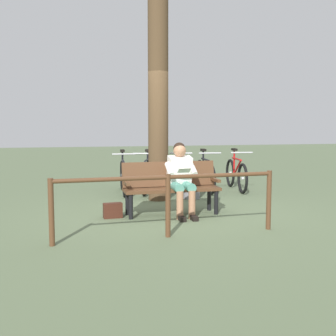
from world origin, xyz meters
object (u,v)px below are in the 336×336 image
bicycle_orange (147,176)px  tree_trunk (158,95)px  bicycle_silver (236,174)px  bicycle_purple (123,177)px  bicycle_green (205,175)px  handbag (113,210)px  litter_bin (191,180)px  person_reading (181,175)px  bicycle_red (182,175)px  bench (171,184)px

bicycle_orange → tree_trunk: bearing=19.4°
bicycle_silver → bicycle_purple: 2.55m
tree_trunk → bicycle_green: 2.25m
handbag → tree_trunk: bearing=-126.0°
litter_bin → person_reading: bearing=68.2°
bicycle_silver → bicycle_red: same height
litter_bin → bicycle_red: (-0.04, -0.93, -0.02)m
bicycle_green → bicycle_orange: same height
tree_trunk → bicycle_purple: (0.59, -0.95, -1.69)m
bicycle_green → bicycle_orange: 1.30m
bicycle_red → bicycle_purple: bearing=-73.1°
person_reading → bicycle_silver: person_reading is taller
bench → person_reading: bearing=128.2°
litter_bin → bicycle_purple: (1.27, -0.94, -0.02)m
bicycle_purple → person_reading: bearing=19.3°
bicycle_silver → bicycle_red: (1.24, -0.10, 0.00)m
bicycle_red → bicycle_orange: 0.78m
bicycle_green → bicycle_red: bearing=-99.0°
bicycle_orange → person_reading: bearing=19.2°
bench → bicycle_purple: bicycle_purple is taller
litter_bin → bicycle_purple: 1.58m
handbag → bicycle_silver: bearing=-143.0°
litter_bin → bicycle_silver: 1.53m
person_reading → tree_trunk: size_ratio=0.29×
bicycle_red → litter_bin: bearing=14.8°
litter_bin → bicycle_silver: bearing=-147.2°
bicycle_orange → bicycle_purple: size_ratio=0.97×
tree_trunk → bicycle_green: tree_trunk is taller
person_reading → handbag: person_reading is taller
bicycle_green → bicycle_red: size_ratio=1.04×
bicycle_green → handbag: bearing=-41.7°
bicycle_silver → bicycle_green: 0.74m
bench → bicycle_purple: (0.54, -2.25, -0.15)m
handbag → bicycle_silver: size_ratio=0.18×
tree_trunk → bicycle_red: (-0.72, -0.94, -1.69)m
handbag → bicycle_orange: (-0.96, -2.41, 0.24)m
bicycle_purple → bicycle_orange: bearing=98.0°
handbag → bicycle_green: bicycle_green is taller
bench → bicycle_orange: 2.29m
bicycle_silver → bicycle_orange: size_ratio=1.03×
bench → tree_trunk: (-0.05, -1.30, 1.55)m
handbag → litter_bin: 2.24m
bicycle_orange → bicycle_purple: (0.53, 0.04, 0.00)m
bicycle_silver → bicycle_purple: (2.55, -0.11, 0.00)m
tree_trunk → bicycle_green: (-1.22, -0.83, -1.69)m
litter_bin → bicycle_red: bearing=-92.4°
person_reading → tree_trunk: (0.09, -1.46, 1.39)m
litter_bin → bicycle_green: bicycle_green is taller
bench → bicycle_green: size_ratio=0.96×
bicycle_silver → bicycle_orange: same height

